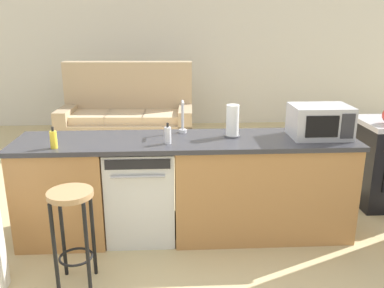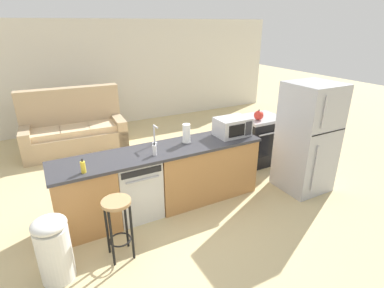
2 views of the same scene
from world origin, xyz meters
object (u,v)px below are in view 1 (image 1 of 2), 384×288
object	(u,v)px
bar_stool	(72,218)
couch	(128,120)
paper_towel_roll	(233,121)
dish_soap_bottle	(54,139)
microwave	(320,121)
soap_bottle	(168,135)
dishwasher	(142,191)

from	to	relation	value
bar_stool	couch	bearing A→B (deg)	89.33
paper_towel_roll	dish_soap_bottle	size ratio (longest dim) A/B	1.60
microwave	dish_soap_bottle	world-z (taller)	microwave
microwave	paper_towel_roll	size ratio (longest dim) A/B	1.77
microwave	bar_stool	xyz separation A→B (m)	(-2.00, -0.71, -0.50)
microwave	dish_soap_bottle	size ratio (longest dim) A/B	2.84
bar_stool	soap_bottle	bearing A→B (deg)	40.43
paper_towel_roll	dish_soap_bottle	xyz separation A→B (m)	(-1.47, -0.27, -0.07)
microwave	soap_bottle	distance (m)	1.33
paper_towel_roll	dish_soap_bottle	distance (m)	1.49
bar_stool	couch	xyz separation A→B (m)	(0.04, 3.59, -0.14)
microwave	dishwasher	bearing A→B (deg)	179.95
microwave	couch	bearing A→B (deg)	124.24
microwave	couch	size ratio (longest dim) A/B	0.24
soap_bottle	couch	distance (m)	3.13
dishwasher	bar_stool	distance (m)	0.84
soap_bottle	bar_stool	bearing A→B (deg)	-139.57
microwave	soap_bottle	bearing A→B (deg)	-174.36
couch	dishwasher	bearing A→B (deg)	-82.13
dishwasher	couch	bearing A→B (deg)	97.87
dish_soap_bottle	bar_stool	xyz separation A→B (m)	(0.22, -0.50, -0.44)
dishwasher	paper_towel_roll	distance (m)	1.02
dish_soap_bottle	couch	xyz separation A→B (m)	(0.27, 3.08, -0.58)
microwave	paper_towel_roll	xyz separation A→B (m)	(-0.75, 0.06, -0.00)
dish_soap_bottle	bar_stool	size ratio (longest dim) A/B	0.24
microwave	couch	world-z (taller)	couch
dishwasher	dish_soap_bottle	size ratio (longest dim) A/B	4.77
microwave	couch	xyz separation A→B (m)	(-1.96, 2.88, -0.65)
dish_soap_bottle	couch	bearing A→B (deg)	85.09
paper_towel_roll	soap_bottle	distance (m)	0.60
paper_towel_roll	soap_bottle	xyz separation A→B (m)	(-0.56, -0.19, -0.07)
dish_soap_bottle	couch	world-z (taller)	couch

